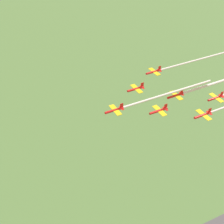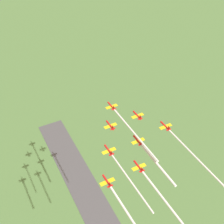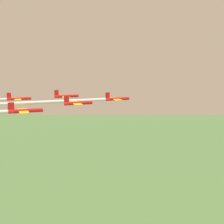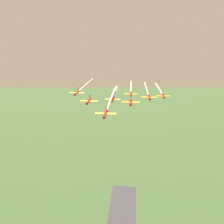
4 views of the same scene
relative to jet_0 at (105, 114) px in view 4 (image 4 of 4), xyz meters
The scene contains 14 objects.
jet_0 is the anchor object (origin of this frame).
jet_1 18.07m from the jet_0, 167.10° to the right, with size 7.33×7.27×2.83m.
jet_2 18.07m from the jet_0, 106.16° to the right, with size 7.33×7.27×2.83m.
jet_3 36.13m from the jet_0, 167.10° to the right, with size 7.33×7.27×2.83m.
jet_4 31.22m from the jet_0, 136.63° to the right, with size 7.33×7.27×2.83m.
jet_5 36.13m from the jet_0, 106.16° to the right, with size 7.33×7.27×2.83m.
jet_6 54.31m from the jet_0, 167.10° to the right, with size 7.33×7.27×2.83m.
jet_7 47.68m from the jet_0, 147.72° to the right, with size 7.33×7.27×2.83m.
smoke_trail_0 27.17m from the jet_0, 136.63° to the right, with size 34.58×32.75×1.02m.
smoke_trail_3 57.28m from the jet_0, 155.28° to the right, with size 28.60×27.08×0.86m.
smoke_trail_4 50.43m from the jet_0, 136.63° to the right, with size 23.24×22.05×1.29m.
smoke_trail_5 59.50m from the jet_0, 118.70° to the right, with size 32.06×30.36×0.94m.
smoke_trail_6 74.85m from the jet_0, 158.19° to the right, with size 28.34×26.86×1.14m.
smoke_trail_7 71.49m from the jet_0, 144.00° to the right, with size 30.23×28.64×1.11m.
Camera 4 is at (86.30, 16.89, 192.00)m, focal length 35.00 mm.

